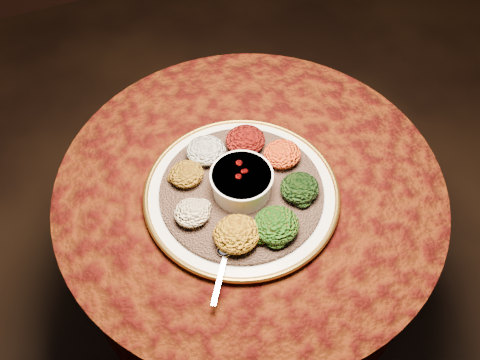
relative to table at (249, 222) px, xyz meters
name	(u,v)px	position (x,y,z in m)	size (l,w,h in m)	color
table	(249,222)	(0.00, 0.00, 0.00)	(0.96, 0.96, 0.73)	black
platter	(242,194)	(-0.03, -0.03, 0.19)	(0.56, 0.56, 0.02)	white
injera	(242,191)	(-0.03, -0.03, 0.20)	(0.39, 0.39, 0.01)	brown
stew_bowl	(242,181)	(-0.03, -0.03, 0.24)	(0.15, 0.15, 0.06)	white
spoon	(226,254)	(-0.13, -0.17, 0.21)	(0.10, 0.13, 0.01)	silver
portion_ayib	(205,150)	(-0.08, 0.10, 0.23)	(0.10, 0.09, 0.05)	silver
portion_kitfo	(245,140)	(0.03, 0.09, 0.23)	(0.10, 0.09, 0.05)	black
portion_tikil	(282,154)	(0.09, 0.02, 0.23)	(0.09, 0.09, 0.04)	#A47A0D
portion_gomen	(300,188)	(0.09, -0.09, 0.23)	(0.09, 0.09, 0.04)	black
portion_mixveg	(276,225)	(-0.01, -0.16, 0.23)	(0.10, 0.10, 0.05)	#9D380A
portion_kik	(237,234)	(-0.10, -0.15, 0.23)	(0.10, 0.10, 0.05)	#C08710
portion_timatim	(192,213)	(-0.17, -0.05, 0.23)	(0.08, 0.08, 0.04)	#700906
portion_shiro	(186,174)	(-0.14, 0.05, 0.23)	(0.08, 0.08, 0.04)	#845E10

